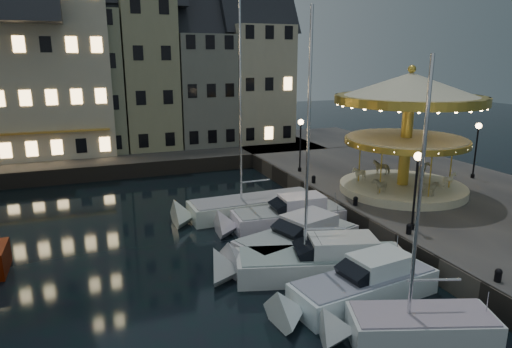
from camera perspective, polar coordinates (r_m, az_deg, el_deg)
name	(u,v)px	position (r m, az deg, el deg)	size (l,w,h in m)	color
ground	(297,283)	(21.83, 5.13, -13.39)	(160.00, 160.00, 0.00)	black
quay_east	(443,200)	(33.82, 22.39, -3.03)	(16.00, 56.00, 1.30)	#474442
quay_north	(94,159)	(46.29, -19.58, 1.74)	(44.00, 12.00, 1.30)	#474442
quaywall_e	(342,214)	(29.09, 10.70, -4.92)	(0.15, 44.00, 1.30)	#47423A
quaywall_n	(121,172)	(40.52, -16.50, 0.25)	(48.00, 0.15, 1.30)	#47423A
streetlamp_b	(416,180)	(24.94, 19.39, -0.68)	(0.44, 0.44, 4.17)	black
streetlamp_c	(300,138)	(36.03, 5.58, 4.55)	(0.44, 0.44, 4.17)	black
streetlamp_d	(477,142)	(37.57, 25.87, 3.57)	(0.44, 0.44, 4.17)	black
bollard_a	(498,275)	(21.34, 28.03, -11.04)	(0.30, 0.30, 0.57)	black
bollard_b	(409,228)	(24.92, 18.59, -6.46)	(0.30, 0.30, 0.57)	black
bollard_c	(356,201)	(28.71, 12.34, -3.27)	(0.30, 0.30, 0.57)	black
bollard_d	(314,179)	(33.24, 7.21, -0.61)	(0.30, 0.30, 0.57)	black
townhouse_nb	(16,78)	(47.65, -27.83, 10.54)	(6.16, 8.00, 13.80)	slate
townhouse_nc	(86,72)	(47.32, -20.49, 11.88)	(6.82, 8.00, 14.80)	gray
townhouse_nd	(147,66)	(47.73, -13.47, 13.00)	(5.50, 8.00, 15.80)	gray
townhouse_ne	(201,80)	(48.81, -6.89, 11.54)	(6.16, 8.00, 12.80)	slate
townhouse_nf	(255,75)	(50.59, -0.10, 12.31)	(6.82, 8.00, 13.80)	#AAA488
hotel_corner	(14,61)	(47.61, -27.98, 12.35)	(17.60, 9.00, 16.80)	beige
motorboat_a	(406,328)	(18.45, 18.22, -17.84)	(6.29, 3.76, 10.43)	silver
motorboat_b	(357,289)	(20.36, 12.48, -13.84)	(7.73, 3.12, 2.15)	white
motorboat_c	(313,263)	(22.21, 7.17, -10.98)	(9.18, 4.66, 12.23)	silver
motorboat_d	(292,243)	(24.41, 4.49, -8.58)	(7.99, 4.80, 2.15)	silver
motorboat_e	(283,218)	(27.97, 3.38, -5.50)	(7.98, 2.67, 2.15)	silver
motorboat_f	(245,208)	(30.08, -1.37, -4.25)	(9.57, 2.79, 12.73)	silver
carousel	(409,110)	(31.47, 18.54, 7.59)	(9.57, 9.57, 8.37)	beige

